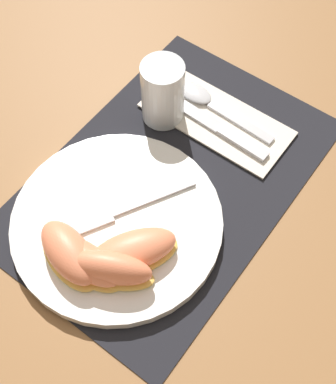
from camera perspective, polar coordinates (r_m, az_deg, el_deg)
ground_plane at (r=0.75m, az=0.14°, el=1.33°), size 3.00×3.00×0.00m
placemat at (r=0.75m, az=0.14°, el=1.41°), size 0.47×0.32×0.00m
plate at (r=0.71m, az=-5.46°, el=-3.29°), size 0.28×0.28×0.02m
juice_glass at (r=0.78m, az=-0.56°, el=10.30°), size 0.06×0.06×0.10m
napkin at (r=0.81m, az=5.18°, el=7.78°), size 0.10×0.22×0.00m
knife at (r=0.80m, az=4.67°, el=7.27°), size 0.03×0.21×0.01m
spoon at (r=0.83m, az=4.14°, el=9.71°), size 0.04×0.17×0.01m
fork at (r=0.71m, az=-5.46°, el=-1.99°), size 0.18×0.11×0.00m
citrus_wedge_0 at (r=0.67m, az=-10.49°, el=-6.47°), size 0.08×0.11×0.04m
citrus_wedge_1 at (r=0.66m, az=-8.70°, el=-7.44°), size 0.05×0.11×0.04m
citrus_wedge_2 at (r=0.65m, az=-6.32°, el=-8.14°), size 0.09×0.12×0.05m
citrus_wedge_3 at (r=0.66m, az=-3.77°, el=-6.33°), size 0.13×0.11×0.04m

